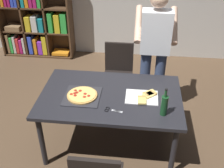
{
  "coord_description": "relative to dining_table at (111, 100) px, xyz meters",
  "views": [
    {
      "loc": [
        0.3,
        -2.51,
        2.54
      ],
      "look_at": [
        0.0,
        0.15,
        0.8
      ],
      "focal_mm": 43.84,
      "sensor_mm": 36.0,
      "label": 1
    }
  ],
  "objects": [
    {
      "name": "ground_plane",
      "position": [
        0.0,
        0.0,
        -0.68
      ],
      "size": [
        12.0,
        12.0,
        0.0
      ],
      "primitive_type": "plane",
      "color": "brown"
    },
    {
      "name": "dining_table",
      "position": [
        0.0,
        0.0,
        0.0
      ],
      "size": [
        1.6,
        1.0,
        0.75
      ],
      "color": "#232328",
      "rests_on": "ground_plane"
    },
    {
      "name": "chair_far_side",
      "position": [
        0.0,
        0.99,
        -0.17
      ],
      "size": [
        0.42,
        0.42,
        0.9
      ],
      "color": "black",
      "rests_on": "ground_plane"
    },
    {
      "name": "bookshelf",
      "position": [
        -1.75,
        2.37,
        0.29
      ],
      "size": [
        1.4,
        0.35,
        1.95
      ],
      "color": "#513823",
      "rests_on": "ground_plane"
    },
    {
      "name": "person_serving_pizza",
      "position": [
        0.49,
        0.77,
        0.32
      ],
      "size": [
        0.55,
        0.54,
        1.75
      ],
      "color": "#38476B",
      "rests_on": "ground_plane"
    },
    {
      "name": "pepperoni_pizza_on_tray",
      "position": [
        -0.31,
        -0.07,
        0.09
      ],
      "size": [
        0.4,
        0.4,
        0.04
      ],
      "color": "#2D2D33",
      "rests_on": "dining_table"
    },
    {
      "name": "pizza_slices_on_towel",
      "position": [
        0.38,
        -0.01,
        0.08
      ],
      "size": [
        0.36,
        0.3,
        0.03
      ],
      "color": "white",
      "rests_on": "dining_table"
    },
    {
      "name": "wine_bottle",
      "position": [
        0.58,
        -0.28,
        0.19
      ],
      "size": [
        0.07,
        0.07,
        0.32
      ],
      "color": "#194723",
      "rests_on": "dining_table"
    },
    {
      "name": "kitchen_scissors",
      "position": [
        0.03,
        -0.28,
        0.08
      ],
      "size": [
        0.2,
        0.09,
        0.01
      ],
      "color": "silver",
      "rests_on": "dining_table"
    }
  ]
}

